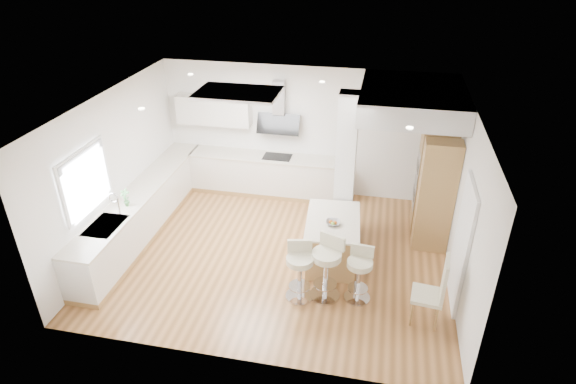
% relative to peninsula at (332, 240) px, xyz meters
% --- Properties ---
extents(ground, '(6.00, 6.00, 0.00)m').
position_rel_peninsula_xyz_m(ground, '(-0.97, -0.03, -0.42)').
color(ground, '#A66F3D').
rests_on(ground, ground).
extents(ceiling, '(6.00, 5.00, 0.02)m').
position_rel_peninsula_xyz_m(ceiling, '(-0.97, -0.03, -0.42)').
color(ceiling, silver).
rests_on(ceiling, ground).
extents(wall_back, '(6.00, 0.04, 2.80)m').
position_rel_peninsula_xyz_m(wall_back, '(-0.97, 2.47, 0.98)').
color(wall_back, white).
rests_on(wall_back, ground).
extents(wall_left, '(0.04, 5.00, 2.80)m').
position_rel_peninsula_xyz_m(wall_left, '(-3.97, -0.03, 0.98)').
color(wall_left, white).
rests_on(wall_left, ground).
extents(wall_right, '(0.04, 5.00, 2.80)m').
position_rel_peninsula_xyz_m(wall_right, '(2.03, -0.03, 0.98)').
color(wall_right, white).
rests_on(wall_right, ground).
extents(skylight, '(4.10, 2.10, 0.06)m').
position_rel_peninsula_xyz_m(skylight, '(-1.76, 0.57, 2.35)').
color(skylight, white).
rests_on(skylight, ground).
extents(window_left, '(0.06, 1.28, 1.07)m').
position_rel_peninsula_xyz_m(window_left, '(-3.92, -0.93, 1.27)').
color(window_left, white).
rests_on(window_left, ground).
extents(doorway_right, '(0.05, 1.00, 2.10)m').
position_rel_peninsula_xyz_m(doorway_right, '(2.01, -0.63, 0.58)').
color(doorway_right, '#484039').
rests_on(doorway_right, ground).
extents(counter_left, '(0.63, 4.50, 1.35)m').
position_rel_peninsula_xyz_m(counter_left, '(-3.67, 0.20, 0.04)').
color(counter_left, '#AC8249').
rests_on(counter_left, ground).
extents(counter_back, '(3.62, 0.63, 2.50)m').
position_rel_peninsula_xyz_m(counter_back, '(-1.88, 2.20, 0.28)').
color(counter_back, '#AC8249').
rests_on(counter_back, ground).
extents(pillar, '(0.35, 0.35, 2.80)m').
position_rel_peninsula_xyz_m(pillar, '(0.08, 0.92, 0.98)').
color(pillar, white).
rests_on(pillar, ground).
extents(soffit, '(1.78, 2.20, 0.40)m').
position_rel_peninsula_xyz_m(soffit, '(1.13, 1.37, 2.18)').
color(soffit, silver).
rests_on(soffit, ground).
extents(oven_column, '(0.63, 1.21, 2.10)m').
position_rel_peninsula_xyz_m(oven_column, '(1.71, 1.20, 0.63)').
color(oven_column, '#AC8249').
rests_on(oven_column, ground).
extents(peninsula, '(1.01, 1.43, 0.90)m').
position_rel_peninsula_xyz_m(peninsula, '(0.00, 0.00, 0.00)').
color(peninsula, '#AC8249').
rests_on(peninsula, ground).
extents(bar_stool_a, '(0.53, 0.53, 0.99)m').
position_rel_peninsula_xyz_m(bar_stool_a, '(-0.38, -1.08, 0.14)').
color(bar_stool_a, silver).
rests_on(bar_stool_a, ground).
extents(bar_stool_b, '(0.63, 0.63, 1.08)m').
position_rel_peninsula_xyz_m(bar_stool_b, '(0.03, -0.97, 0.19)').
color(bar_stool_b, silver).
rests_on(bar_stool_b, ground).
extents(bar_stool_c, '(0.46, 0.46, 0.93)m').
position_rel_peninsula_xyz_m(bar_stool_c, '(0.53, -0.93, 0.10)').
color(bar_stool_c, silver).
rests_on(bar_stool_c, ground).
extents(dining_chair, '(0.49, 0.49, 1.15)m').
position_rel_peninsula_xyz_m(dining_chair, '(1.65, -1.23, 0.19)').
color(dining_chair, beige).
rests_on(dining_chair, ground).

